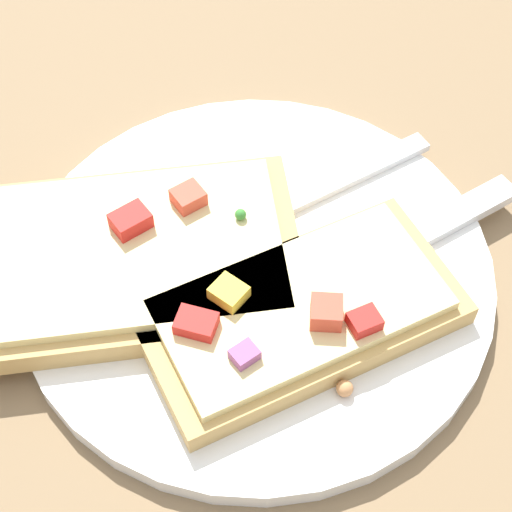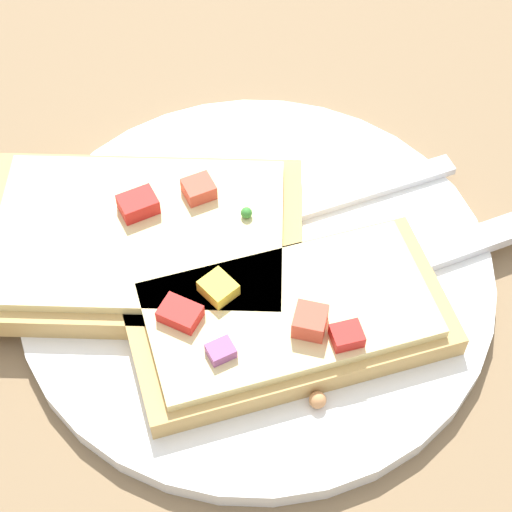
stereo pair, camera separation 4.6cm
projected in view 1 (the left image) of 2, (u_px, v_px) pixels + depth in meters
ground_plane at (256, 279)px, 0.48m from camera, size 4.00×4.00×0.00m
plate at (256, 273)px, 0.48m from camera, size 0.26×0.26×0.01m
fork at (263, 217)px, 0.49m from camera, size 0.04×0.21×0.01m
knife at (380, 257)px, 0.47m from camera, size 0.05×0.23×0.01m
pizza_slice_main at (138, 256)px, 0.46m from camera, size 0.16×0.20×0.03m
pizza_slice_corner at (300, 312)px, 0.44m from camera, size 0.09×0.17×0.03m
crumb_scatter at (396, 318)px, 0.45m from camera, size 0.05×0.07×0.01m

